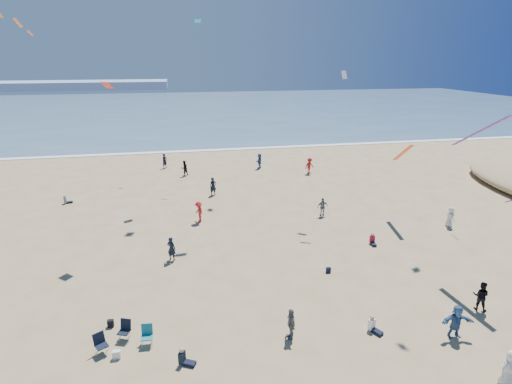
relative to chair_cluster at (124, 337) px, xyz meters
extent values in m
cube|color=#476B84|center=(5.04, 90.65, -0.47)|extent=(220.00, 100.00, 0.06)
cube|color=white|center=(5.04, 40.65, -0.46)|extent=(220.00, 1.20, 0.08)
cube|color=#7A8EA8|center=(-54.96, 165.65, 1.10)|extent=(110.00, 20.00, 3.20)
imported|color=black|center=(2.18, 8.16, 0.34)|extent=(0.73, 0.66, 1.68)
imported|color=black|center=(6.17, 20.88, 0.40)|extent=(0.73, 0.55, 1.79)
imported|color=#345C8F|center=(15.72, -2.40, 0.36)|extent=(1.64, 0.69, 1.72)
imported|color=black|center=(3.57, 28.32, 0.39)|extent=(1.09, 1.03, 1.78)
imported|color=white|center=(15.85, -5.54, 0.34)|extent=(0.83, 0.54, 1.69)
imported|color=black|center=(18.46, -0.70, 0.33)|extent=(1.02, 1.01, 1.67)
imported|color=gray|center=(14.84, 13.68, 0.31)|extent=(0.96, 0.42, 1.62)
imported|color=silver|center=(24.06, 9.53, 0.32)|extent=(0.53, 0.80, 1.63)
imported|color=#315187|center=(12.67, 29.85, 0.40)|extent=(1.17, 1.75, 1.81)
imported|color=red|center=(4.38, 14.41, 0.38)|extent=(0.93, 1.27, 1.76)
imported|color=maroon|center=(17.91, 26.45, 0.42)|extent=(1.35, 1.05, 1.84)
imported|color=black|center=(1.31, 32.10, 0.39)|extent=(0.77, 0.75, 1.79)
imported|color=slate|center=(7.84, -0.94, 0.31)|extent=(0.42, 0.96, 1.62)
cube|color=white|center=(-0.28, -0.77, -0.30)|extent=(0.35, 0.20, 0.40)
cube|color=black|center=(-0.87, 1.63, -0.31)|extent=(0.30, 0.22, 0.38)
cube|color=black|center=(11.90, 4.57, -0.33)|extent=(0.28, 0.18, 0.34)
cube|color=red|center=(-1.32, 12.31, 10.68)|extent=(0.87, 0.85, 0.43)
cube|color=white|center=(18.31, 19.10, 10.90)|extent=(0.63, 0.44, 0.70)
cube|color=orange|center=(-5.89, 11.66, 14.40)|extent=(0.70, 0.89, 0.50)
cube|color=orange|center=(-6.91, 17.07, 14.08)|extent=(0.65, 0.90, 0.37)
cube|color=#21BFE0|center=(5.81, 28.11, 15.91)|extent=(0.74, 0.56, 0.34)
cube|color=orange|center=(-13.49, 30.89, 16.36)|extent=(0.62, 0.62, 0.46)
cube|color=#652596|center=(20.22, 3.57, 8.38)|extent=(0.35, 3.14, 2.21)
cube|color=#FF4C1A|center=(20.87, 12.21, 5.09)|extent=(0.35, 2.64, 1.87)
camera|label=1|loc=(3.06, -16.42, 12.50)|focal=28.00mm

